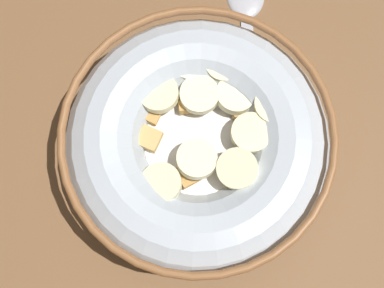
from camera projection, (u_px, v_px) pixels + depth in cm
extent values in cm
cube|color=brown|center=(192.00, 155.00, 43.14)|extent=(135.31, 135.31, 2.00)
cylinder|color=#B2BCC6|center=(192.00, 152.00, 41.88)|extent=(10.74, 10.74, 0.60)
torus|color=#B2BCC6|center=(192.00, 144.00, 39.25)|extent=(19.53, 19.53, 6.01)
torus|color=brown|center=(192.00, 135.00, 36.62)|extent=(19.55, 19.55, 0.60)
cylinder|color=white|center=(192.00, 143.00, 38.82)|extent=(15.93, 15.93, 0.40)
cube|color=tan|center=(144.00, 144.00, 38.09)|extent=(2.01, 2.02, 0.73)
cube|color=#AD7F42|center=(102.00, 107.00, 38.94)|extent=(2.24, 2.25, 0.92)
cube|color=#B78947|center=(183.00, 102.00, 38.79)|extent=(1.88, 1.81, 0.90)
cube|color=tan|center=(159.00, 71.00, 39.43)|extent=(2.19, 2.19, 0.72)
cube|color=tan|center=(283.00, 184.00, 37.53)|extent=(1.89, 1.89, 0.70)
cube|color=#AD7F42|center=(155.00, 228.00, 36.72)|extent=(1.94, 1.94, 0.70)
cube|color=tan|center=(206.00, 214.00, 36.93)|extent=(1.94, 1.99, 0.87)
cube|color=#AD7F42|center=(228.00, 216.00, 37.01)|extent=(1.82, 1.78, 0.82)
cube|color=tan|center=(180.00, 76.00, 39.30)|extent=(2.14, 2.17, 0.91)
cube|color=#AD7F42|center=(231.00, 179.00, 37.48)|extent=(2.20, 2.20, 0.75)
cube|color=#B78947|center=(145.00, 112.00, 38.80)|extent=(2.04, 2.07, 0.83)
cube|color=#B78947|center=(131.00, 70.00, 39.38)|extent=(2.09, 2.06, 0.85)
cube|color=tan|center=(242.00, 118.00, 38.70)|extent=(2.21, 2.21, 0.80)
cube|color=#AD7F42|center=(182.00, 175.00, 37.75)|extent=(2.17, 2.19, 0.90)
cylinder|color=beige|center=(218.00, 62.00, 38.55)|extent=(3.55, 3.55, 1.19)
cylinder|color=#F9EFC6|center=(186.00, 62.00, 38.73)|extent=(3.38, 3.36, 1.08)
cylinder|color=beige|center=(231.00, 168.00, 36.51)|extent=(4.00, 4.03, 1.24)
cylinder|color=beige|center=(268.00, 105.00, 37.86)|extent=(3.47, 3.47, 1.15)
cylinder|color=#F4EABC|center=(189.00, 94.00, 38.23)|extent=(4.09, 4.07, 0.86)
cylinder|color=beige|center=(155.00, 183.00, 36.71)|extent=(3.71, 3.69, 1.17)
cylinder|color=beige|center=(154.00, 93.00, 38.21)|extent=(3.00, 3.01, 1.14)
cylinder|color=#F4EABC|center=(197.00, 159.00, 36.94)|extent=(3.94, 3.92, 1.29)
cylinder|color=#F4EABC|center=(230.00, 95.00, 38.35)|extent=(3.75, 3.74, 1.21)
cylinder|color=beige|center=(245.00, 133.00, 37.40)|extent=(4.08, 4.08, 0.81)
cube|color=#A5A5AD|center=(245.00, 77.00, 43.44)|extent=(10.65, 1.66, 0.36)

